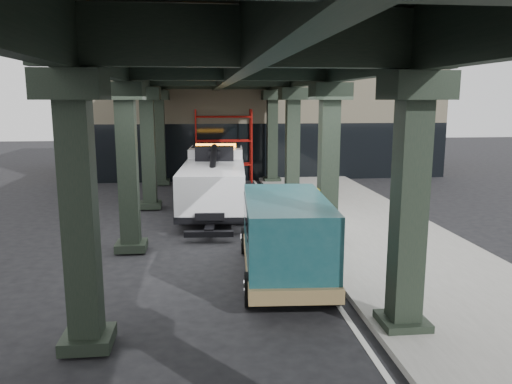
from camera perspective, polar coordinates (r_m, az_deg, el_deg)
ground at (r=13.62m, az=-0.64°, el=-8.81°), size 90.00×90.00×0.00m
sidewalk at (r=16.48m, az=14.47°, el=-5.43°), size 5.00×40.00×0.15m
lane_stripe at (r=15.74m, az=4.83°, el=-6.14°), size 0.12×38.00×0.01m
viaduct at (r=14.84m, az=-3.07°, el=14.18°), size 7.40×32.00×6.40m
building at (r=32.95m, az=-0.69°, el=9.62°), size 22.00×10.00×8.00m
scaffolding at (r=27.56m, az=-3.72°, el=5.49°), size 3.08×0.88×4.00m
tow_truck at (r=20.55m, az=-4.75°, el=1.58°), size 2.93×8.47×2.73m
towed_van at (r=12.61m, az=3.29°, el=-4.89°), size 2.43×5.44×2.16m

